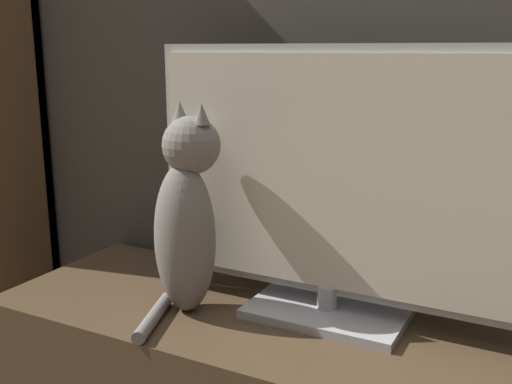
% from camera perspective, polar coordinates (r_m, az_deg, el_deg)
% --- Properties ---
extents(tv, '(0.81, 0.20, 0.58)m').
position_cam_1_polar(tv, '(1.25, 7.17, 0.46)').
color(tv, '#B7B7BC').
rests_on(tv, tv_stand).
extents(cat, '(0.17, 0.29, 0.46)m').
position_cam_1_polar(cat, '(1.31, -6.59, -2.48)').
color(cat, gray).
rests_on(cat, tv_stand).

